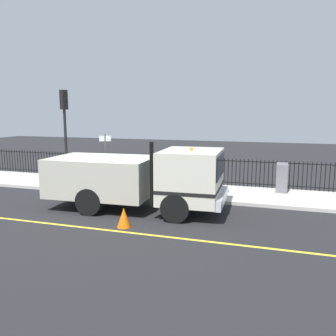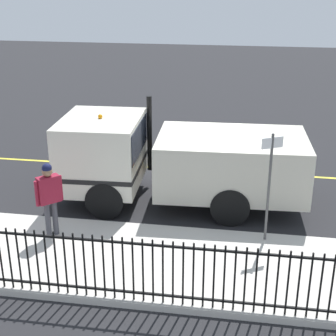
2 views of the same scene
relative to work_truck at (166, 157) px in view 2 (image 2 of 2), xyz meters
name	(u,v)px [view 2 (image 2 of 2)]	position (x,y,z in m)	size (l,w,h in m)	color
ground_plane	(213,200)	(-0.26, 1.26, -1.29)	(61.31, 61.31, 0.00)	#232326
sidewalk_slab	(200,266)	(3.15, 1.26, -1.22)	(3.08, 27.87, 0.14)	beige
lane_marking	(218,171)	(-2.41, 1.26, -1.28)	(0.12, 25.08, 0.01)	yellow
work_truck	(166,157)	(0.00, 0.00, 0.00)	(2.74, 6.57, 2.62)	silver
worker_standing	(49,192)	(2.48, -2.22, -0.07)	(0.51, 0.51, 1.76)	maroon
iron_fence	(193,275)	(4.57, 1.26, -0.50)	(0.04, 23.72, 1.28)	black
traffic_cone	(175,164)	(-1.99, -0.04, -0.98)	(0.44, 0.44, 0.62)	orange
street_sign	(270,176)	(1.90, 2.59, 0.40)	(0.27, 0.45, 2.50)	#4C4C4C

